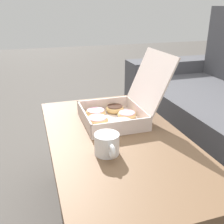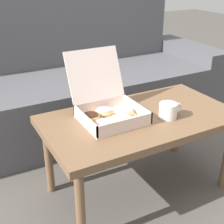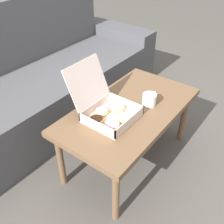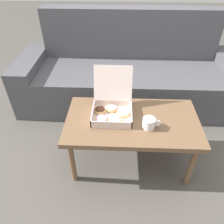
# 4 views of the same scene
# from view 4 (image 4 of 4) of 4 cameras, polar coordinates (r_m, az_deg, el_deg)

# --- Properties ---
(ground_plane) EXTENTS (12.00, 12.00, 0.00)m
(ground_plane) POSITION_cam_4_polar(r_m,az_deg,el_deg) (2.12, 4.47, -9.27)
(ground_plane) COLOR #514C47
(couch) EXTENTS (2.46, 0.85, 0.99)m
(couch) POSITION_cam_4_polar(r_m,az_deg,el_deg) (2.58, 4.47, 9.63)
(couch) COLOR #4C4C51
(couch) RESTS_ON ground_plane
(coffee_table) EXTENTS (1.03, 0.57, 0.47)m
(coffee_table) POSITION_cam_4_polar(r_m,az_deg,el_deg) (1.73, 5.24, -3.27)
(coffee_table) COLOR brown
(coffee_table) RESTS_ON ground_plane
(pastry_box) EXTENTS (0.31, 0.39, 0.32)m
(pastry_box) POSITION_cam_4_polar(r_m,az_deg,el_deg) (1.70, -0.14, 0.75)
(pastry_box) COLOR silver
(pastry_box) RESTS_ON coffee_table
(coffee_mug) EXTENTS (0.14, 0.09, 0.08)m
(coffee_mug) POSITION_cam_4_polar(r_m,az_deg,el_deg) (1.62, 9.73, -2.89)
(coffee_mug) COLOR white
(coffee_mug) RESTS_ON coffee_table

